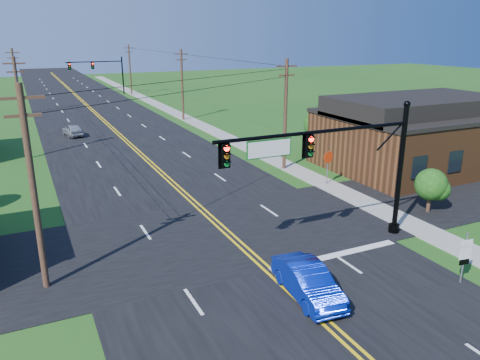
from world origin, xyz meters
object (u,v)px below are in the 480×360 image
signal_mast_main (334,161)px  signal_mast_far (98,70)px  blue_car (308,282)px  route_sign (465,254)px  stop_sign (328,161)px

signal_mast_main → signal_mast_far: (0.10, 72.00, -0.20)m
signal_mast_far → blue_car: size_ratio=2.50×
route_sign → stop_sign: (3.08, 14.66, 0.41)m
signal_mast_main → signal_mast_far: bearing=89.9°
route_sign → blue_car: bearing=171.4°
signal_mast_main → route_sign: size_ratio=4.53×
blue_car → route_sign: size_ratio=1.76×
signal_mast_main → route_sign: (3.16, -5.69, -3.30)m
blue_car → stop_sign: 16.19m
blue_car → route_sign: bearing=-10.8°
blue_car → signal_mast_far: bearing=92.4°
signal_mast_main → stop_sign: 11.31m
blue_car → route_sign: route_sign is taller
signal_mast_far → signal_mast_main: bearing=-90.1°
signal_mast_far → stop_sign: 63.38m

